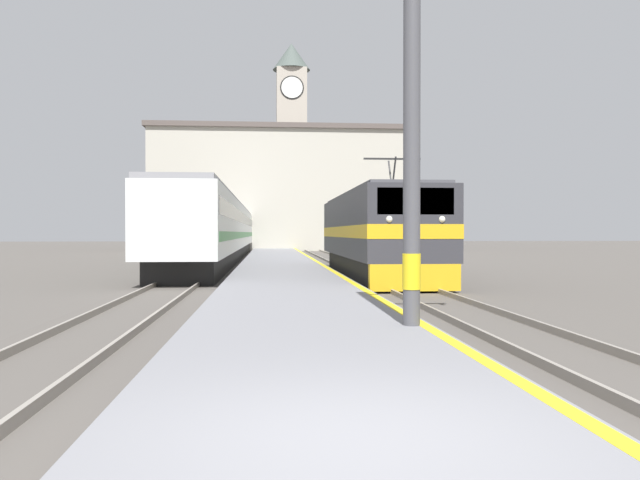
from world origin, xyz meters
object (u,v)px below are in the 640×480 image
locomotive_train (375,234)px  catenary_mast (415,92)px  passenger_train (228,230)px  clock_tower (291,140)px

locomotive_train → catenary_mast: (-1.92, -15.02, 2.38)m
locomotive_train → passenger_train: size_ratio=0.26×
catenary_mast → locomotive_train: bearing=82.7°
locomotive_train → passenger_train: bearing=108.4°
passenger_train → locomotive_train: bearing=-71.6°
passenger_train → catenary_mast: catenary_mast is taller
locomotive_train → passenger_train: (-7.44, 22.31, 0.24)m
passenger_train → catenary_mast: size_ratio=6.90×
clock_tower → locomotive_train: bearing=-88.2°
locomotive_train → clock_tower: size_ratio=0.58×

